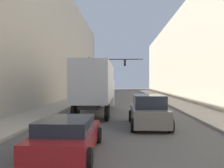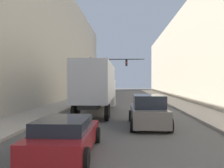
% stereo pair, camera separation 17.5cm
% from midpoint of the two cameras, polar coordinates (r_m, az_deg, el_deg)
% --- Properties ---
extents(sidewalk_right, '(2.90, 80.00, 0.15)m').
position_cam_midpoint_polar(sidewalk_right, '(31.50, 14.35, -3.93)').
color(sidewalk_right, '#B2A899').
rests_on(sidewalk_right, ground).
extents(sidewalk_left, '(2.90, 80.00, 0.15)m').
position_cam_midpoint_polar(sidewalk_left, '(31.54, -8.96, -3.91)').
color(sidewalk_left, '#B2A899').
rests_on(sidewalk_left, ground).
extents(building_right, '(6.00, 80.00, 12.46)m').
position_cam_midpoint_polar(building_right, '(32.80, 22.07, 7.00)').
color(building_right, beige).
rests_on(building_right, ground).
extents(building_left, '(6.00, 80.00, 15.71)m').
position_cam_midpoint_polar(building_left, '(33.08, -16.66, 9.80)').
color(building_left, '#BCB29E').
rests_on(building_left, ground).
extents(semi_truck, '(2.42, 12.70, 3.93)m').
position_cam_midpoint_polar(semi_truck, '(21.02, -2.90, -0.25)').
color(semi_truck, '#B2B7C1').
rests_on(semi_truck, ground).
extents(sedan_car, '(2.14, 4.43, 1.26)m').
position_cam_midpoint_polar(sedan_car, '(9.04, -10.17, -11.61)').
color(sedan_car, maroon).
rests_on(sedan_car, ground).
extents(suv_car, '(2.11, 4.68, 1.78)m').
position_cam_midpoint_polar(suv_car, '(14.25, 8.61, -6.26)').
color(suv_car, slate).
rests_on(suv_car, ground).
extents(traffic_signal_gantry, '(7.92, 0.35, 6.05)m').
position_cam_midpoint_polar(traffic_signal_gantry, '(36.18, -1.64, 3.33)').
color(traffic_signal_gantry, black).
rests_on(traffic_signal_gantry, ground).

